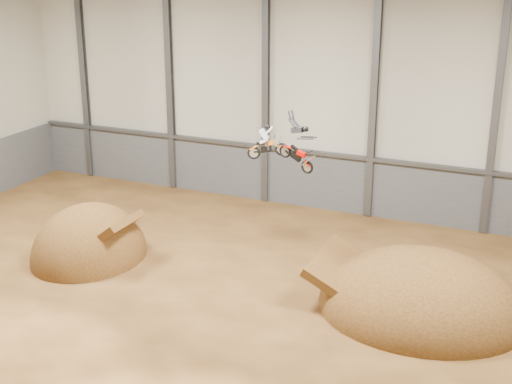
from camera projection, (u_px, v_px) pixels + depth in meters
floor at (203, 314)px, 31.14m from camera, size 40.00×40.00×0.00m
back_wall at (319, 95)px, 41.87m from camera, size 40.00×0.10×14.00m
lower_band_back at (316, 180)px, 43.48m from camera, size 39.80×0.18×3.50m
steel_rail at (316, 153)px, 42.77m from camera, size 39.80×0.35×0.20m
steel_column_0 at (84, 76)px, 48.04m from camera, size 0.40×0.36×13.90m
steel_column_1 at (170, 83)px, 45.50m from camera, size 0.40×0.36×13.90m
steel_column_2 at (266, 91)px, 42.96m from camera, size 0.40×0.36×13.90m
steel_column_3 at (374, 100)px, 40.43m from camera, size 0.40×0.36×13.90m
steel_column_4 at (496, 110)px, 37.89m from camera, size 0.40×0.36×13.90m
takeoff_ramp at (90, 257)px, 36.96m from camera, size 5.63×6.50×5.63m
landing_ramp at (420, 310)px, 31.51m from camera, size 9.12×8.07×5.26m
fmx_rider_a at (269, 139)px, 34.62m from camera, size 2.38×1.50×2.10m
fmx_rider_b at (294, 141)px, 31.06m from camera, size 3.21×1.35×2.95m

